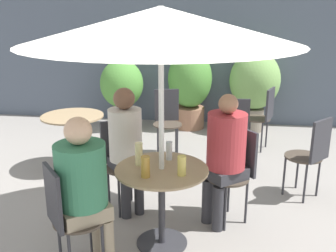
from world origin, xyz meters
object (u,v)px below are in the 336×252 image
Objects in this scene: bistro_chair_5 at (312,151)px; bistro_chair_6 at (263,113)px; bistro_chair_1 at (120,156)px; beer_glass_1 at (139,154)px; bistro_chair_4 at (167,116)px; seated_person_1 at (126,140)px; seated_person_2 at (84,184)px; beer_glass_0 at (169,151)px; cafe_table_near at (162,188)px; umbrella at (161,26)px; potted_plant_1 at (190,84)px; seated_person_0 at (225,150)px; cafe_table_far at (73,129)px; bistro_chair_0 at (236,167)px; potted_plant_2 at (255,83)px; potted_plant_0 at (122,88)px; bistro_chair_3 at (236,129)px; beer_glass_2 at (145,167)px; bistro_chair_2 at (66,212)px; beer_glass_3 at (182,166)px.

bistro_chair_6 is (-0.36, 1.50, 0.00)m from bistro_chair_5.
bistro_chair_1 and beer_glass_1 have the same top height.
beer_glass_1 is (0.05, -2.15, 0.26)m from bistro_chair_4.
seated_person_2 is (-0.09, -0.95, -0.02)m from seated_person_1.
seated_person_2 is 0.85m from beer_glass_0.
cafe_table_near is 1.33m from umbrella.
seated_person_0 is at bearing -79.47° from potted_plant_1.
seated_person_0 is at bearing -29.75° from cafe_table_far.
seated_person_0 is (-0.11, -0.09, 0.20)m from bistro_chair_0.
potted_plant_1 is at bearing 41.40° from bistro_chair_1.
bistro_chair_6 is 0.97m from potted_plant_2.
potted_plant_1 reaches higher than seated_person_0.
bistro_chair_3 is at bearing -40.74° from potted_plant_0.
bistro_chair_4 is (0.26, 1.56, 0.00)m from bistro_chair_1.
cafe_table_near is 4.51× the size of beer_glass_2.
potted_plant_2 is at bearing 133.53° from bistro_chair_0.
bistro_chair_0 is 1.00× the size of bistro_chair_3.
potted_plant_2 reaches higher than potted_plant_0.
potted_plant_2 is at bearing 73.04° from beer_glass_2.
umbrella reaches higher than beer_glass_1.
beer_glass_2 is (-0.63, -0.61, 0.05)m from seated_person_0.
bistro_chair_2 is at bearing 90.00° from seated_person_2.
potted_plant_2 reaches higher than cafe_table_near.
seated_person_0 is 0.95× the size of potted_plant_1.
beer_glass_1 is (0.32, -0.59, 0.26)m from bistro_chair_1.
seated_person_0 is at bearing -90.00° from seated_person_2.
bistro_chair_1 and bistro_chair_4 have the same top height.
beer_glass_1 is at bearing -73.43° from potted_plant_0.
seated_person_0 is (1.05, -0.21, 0.20)m from bistro_chair_1.
bistro_chair_4 reaches higher than beer_glass_3.
cafe_table_near is 1.79m from bistro_chair_5.
potted_plant_1 is (-1.13, 0.95, 0.20)m from bistro_chair_6.
bistro_chair_3 and bistro_chair_6 have the same top height.
potted_plant_0 is (-0.65, 2.68, 0.15)m from bistro_chair_1.
potted_plant_2 is at bearing 131.64° from seated_person_0.
bistro_chair_3 is 0.72× the size of seated_person_2.
bistro_chair_6 reaches higher than cafe_table_far.
seated_person_1 reaches higher than cafe_table_near.
bistro_chair_4 is 2.36m from beer_glass_3.
beer_glass_2 is (0.42, 0.24, 0.06)m from seated_person_2.
beer_glass_2 is (-0.14, -0.39, 0.00)m from beer_glass_0.
bistro_chair_1 is at bearing -35.48° from bistro_chair_5.
cafe_table_near is 0.62× the size of seated_person_2.
bistro_chair_5 is 4.62× the size of beer_glass_1.
beer_glass_3 reaches higher than cafe_table_far.
seated_person_1 is (-1.51, -2.03, 0.21)m from bistro_chair_6.
bistro_chair_4 and beer_glass_1 have the same top height.
potted_plant_1 reaches higher than cafe_table_near.
beer_glass_3 is at bearing -31.01° from umbrella.
beer_glass_3 is at bearing -68.45° from potted_plant_0.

